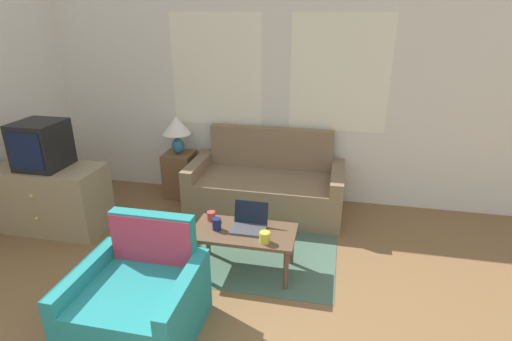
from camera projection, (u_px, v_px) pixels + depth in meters
name	position (u px, v px, depth m)	size (l,w,h in m)	color
wall_back	(283.00, 94.00, 4.68)	(6.75, 0.06, 2.60)	silver
rug	(257.00, 236.00, 4.19)	(1.64, 1.83, 0.01)	#476651
couch	(266.00, 187.00, 4.70)	(1.76, 0.83, 0.93)	#846B4C
armchair	(140.00, 300.00, 2.89)	(0.86, 0.80, 0.81)	teal
tv_dresser	(52.00, 198.00, 4.25)	(1.12, 0.55, 0.71)	#998460
television	(41.00, 145.00, 4.03)	(0.44, 0.45, 0.48)	black
side_table	(180.00, 174.00, 5.05)	(0.35, 0.35, 0.57)	brown
table_lamp	(177.00, 128.00, 4.82)	(0.35, 0.35, 0.47)	teal
coffee_table	(244.00, 236.00, 3.53)	(0.91, 0.48, 0.41)	brown
laptop	(249.00, 223.00, 3.54)	(0.30, 0.26, 0.22)	#47474C
cup_navy	(265.00, 237.00, 3.32)	(0.09, 0.09, 0.10)	gold
cup_yellow	(217.00, 224.00, 3.52)	(0.08, 0.08, 0.11)	#191E4C
cup_white	(211.00, 216.00, 3.68)	(0.08, 0.08, 0.08)	#B23D38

